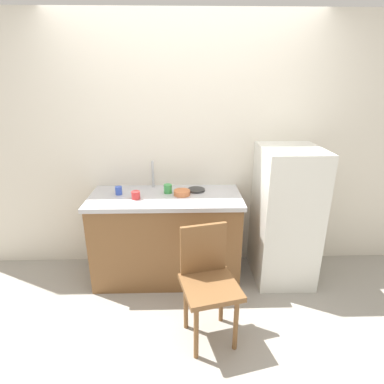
# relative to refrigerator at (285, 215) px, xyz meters

# --- Properties ---
(ground_plane) EXTENTS (8.00, 8.00, 0.00)m
(ground_plane) POSITION_rel_refrigerator_xyz_m (-0.95, -0.63, -0.66)
(ground_plane) COLOR #9E998E
(back_wall) EXTENTS (4.80, 0.10, 2.49)m
(back_wall) POSITION_rel_refrigerator_xyz_m (-0.95, 0.37, 0.58)
(back_wall) COLOR silver
(back_wall) RESTS_ON ground_plane
(cabinet_base) EXTENTS (1.39, 0.60, 0.83)m
(cabinet_base) POSITION_rel_refrigerator_xyz_m (-1.15, 0.02, -0.25)
(cabinet_base) COLOR brown
(cabinet_base) RESTS_ON ground_plane
(countertop) EXTENTS (1.43, 0.64, 0.04)m
(countertop) POSITION_rel_refrigerator_xyz_m (-1.15, 0.02, 0.19)
(countertop) COLOR #B7B7BC
(countertop) RESTS_ON cabinet_base
(faucet) EXTENTS (0.02, 0.02, 0.27)m
(faucet) POSITION_rel_refrigerator_xyz_m (-1.29, 0.27, 0.35)
(faucet) COLOR #B7B7BC
(faucet) RESTS_ON countertop
(refrigerator) EXTENTS (0.54, 0.64, 1.33)m
(refrigerator) POSITION_rel_refrigerator_xyz_m (0.00, 0.00, 0.00)
(refrigerator) COLOR silver
(refrigerator) RESTS_ON ground_plane
(chair) EXTENTS (0.48, 0.48, 0.89)m
(chair) POSITION_rel_refrigerator_xyz_m (-0.80, -0.77, -0.16)
(chair) COLOR brown
(chair) RESTS_ON ground_plane
(terracotta_bowl) EXTENTS (0.15, 0.15, 0.05)m
(terracotta_bowl) POSITION_rel_refrigerator_xyz_m (-0.99, 0.02, 0.23)
(terracotta_bowl) COLOR #C67042
(terracotta_bowl) RESTS_ON countertop
(hotplate) EXTENTS (0.17, 0.17, 0.02)m
(hotplate) POSITION_rel_refrigerator_xyz_m (-0.86, 0.14, 0.22)
(hotplate) COLOR #2D2D2D
(hotplate) RESTS_ON countertop
(cup_green) EXTENTS (0.08, 0.08, 0.08)m
(cup_green) POSITION_rel_refrigerator_xyz_m (-1.13, 0.09, 0.25)
(cup_green) COLOR green
(cup_green) RESTS_ON countertop
(cup_red) EXTENTS (0.08, 0.08, 0.07)m
(cup_red) POSITION_rel_refrigerator_xyz_m (-1.41, -0.06, 0.25)
(cup_red) COLOR red
(cup_red) RESTS_ON countertop
(cup_blue) EXTENTS (0.06, 0.06, 0.08)m
(cup_blue) POSITION_rel_refrigerator_xyz_m (-1.59, 0.06, 0.25)
(cup_blue) COLOR blue
(cup_blue) RESTS_ON countertop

